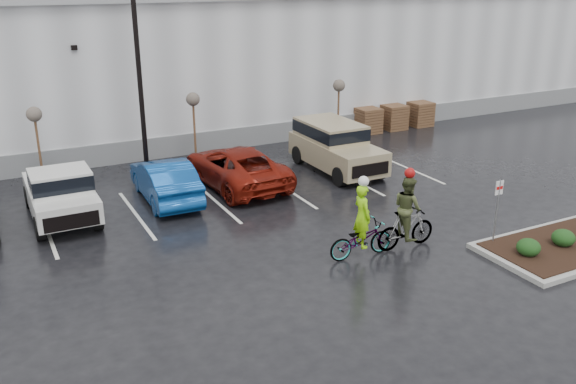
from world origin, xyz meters
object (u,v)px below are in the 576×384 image
sapling_mid (193,103)px  pallet_stack_a (368,120)px  sapling_west (35,119)px  car_blue (165,180)px  pallet_stack_c (420,114)px  cyclist_hivis (361,233)px  car_red (236,166)px  pallet_stack_b (394,117)px  lamppost (136,39)px  pickup_white (59,190)px  sapling_east (339,89)px  fire_lane_sign (497,204)px  cyclist_olive (407,220)px  suv_tan (337,148)px

sapling_mid → pallet_stack_a: 10.26m
sapling_west → car_blue: size_ratio=0.67×
pallet_stack_c → cyclist_hivis: 17.54m
car_red → pallet_stack_b: bearing=-160.5°
lamppost → car_blue: 5.75m
pickup_white → car_blue: bearing=-1.0°
pallet_stack_c → cyclist_hivis: size_ratio=0.53×
sapling_east → pickup_white: bearing=-164.1°
sapling_east → car_blue: size_ratio=0.67×
lamppost → car_blue: size_ratio=1.93×
sapling_east → fire_lane_sign: sapling_east is taller
lamppost → cyclist_hivis: bearing=-70.6°
sapling_mid → car_blue: 5.15m
pickup_white → cyclist_olive: 11.93m
lamppost → cyclist_olive: bearing=-63.4°
pallet_stack_b → suv_tan: suv_tan is taller
pallet_stack_a → pickup_white: (-16.36, -4.94, 0.30)m
suv_tan → fire_lane_sign: bearing=-88.3°
pallet_stack_b → car_blue: car_blue is taller
sapling_east → sapling_west: bearing=180.0°
sapling_mid → cyclist_hivis: sapling_mid is taller
sapling_mid → car_red: bearing=-83.5°
car_blue → pallet_stack_b: bearing=-159.1°
fire_lane_sign → pickup_white: 14.65m
sapling_mid → suv_tan: size_ratio=0.63×
sapling_west → suv_tan: (11.53, -3.91, -1.70)m
pallet_stack_b → suv_tan: bearing=-143.6°
sapling_west → fire_lane_sign: size_ratio=1.45×
sapling_east → pallet_stack_b: (4.20, 1.00, -2.05)m
suv_tan → lamppost: bearing=158.9°
pallet_stack_a → car_blue: 13.55m
sapling_east → pallet_stack_b: bearing=13.4°
car_blue → cyclist_hivis: 8.40m
fire_lane_sign → car_red: size_ratio=0.38×
pallet_stack_c → car_blue: (-16.09, -5.00, 0.11)m
pallet_stack_c → sapling_west: bearing=-177.1°
lamppost → pickup_white: bearing=-142.7°
pallet_stack_c → cyclist_hivis: (-12.30, -12.50, 0.11)m
pallet_stack_b → car_red: size_ratio=0.24×
sapling_west → sapling_east: (14.00, 0.00, 0.00)m
pallet_stack_a → car_red: bearing=-153.9°
cyclist_hivis → cyclist_olive: 1.61m
car_blue → fire_lane_sign: bearing=133.5°
pickup_white → car_red: pickup_white is taller
lamppost → pickup_white: size_ratio=1.77×
pallet_stack_a → suv_tan: (-4.97, -4.91, 0.35)m
sapling_west → lamppost: bearing=-14.0°
pallet_stack_b → pallet_stack_a: bearing=180.0°
suv_tan → cyclist_olive: size_ratio=1.95×
pickup_white → car_red: bearing=2.1°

